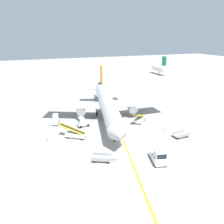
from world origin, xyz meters
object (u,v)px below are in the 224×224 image
object	(u,v)px
airliner	(107,103)
belt_loader_forward_hold	(75,134)
baggage_tug_by_cargo_door	(82,122)
pushback_tug	(159,156)
baggage_cart_empty_trailing	(181,135)
safety_cone_nose_right	(163,129)
safety_cone_nose_left	(47,139)
belt_loader_aft_hold	(140,119)
ground_crew_marshaller	(109,121)
baggage_cart_loaded	(102,158)
baggage_tug_near_wing	(56,120)
safety_cone_wingtip_left	(110,115)

from	to	relation	value
airliner	belt_loader_forward_hold	xyz separation A→B (m)	(-9.12, -7.81, -2.64)
baggage_tug_by_cargo_door	belt_loader_forward_hold	bearing A→B (deg)	-118.70
pushback_tug	baggage_cart_empty_trailing	distance (m)	10.38
baggage_tug_by_cargo_door	safety_cone_nose_right	world-z (taller)	baggage_tug_by_cargo_door
safety_cone_nose_right	airliner	bearing A→B (deg)	126.39
safety_cone_nose_left	safety_cone_nose_right	distance (m)	22.42
pushback_tug	safety_cone_nose_right	xyz separation A→B (m)	(7.42, 9.84, -0.77)
belt_loader_aft_hold	safety_cone_nose_right	world-z (taller)	belt_loader_aft_hold
baggage_tug_by_cargo_door	belt_loader_forward_hold	world-z (taller)	belt_loader_forward_hold
belt_loader_aft_hold	safety_cone_nose_right	size ratio (longest dim) A/B	10.34
belt_loader_forward_hold	ground_crew_marshaller	world-z (taller)	belt_loader_forward_hold
baggage_cart_loaded	safety_cone_nose_left	world-z (taller)	baggage_cart_loaded
pushback_tug	baggage_tug_by_cargo_door	distance (m)	18.91
airliner	safety_cone_nose_right	world-z (taller)	airliner
baggage_cart_loaded	safety_cone_nose_left	xyz separation A→B (m)	(-6.83, 10.26, -0.25)
baggage_tug_near_wing	baggage_cart_loaded	world-z (taller)	baggage_tug_near_wing
airliner	belt_loader_aft_hold	bearing A→B (deg)	-42.94
belt_loader_forward_hold	belt_loader_aft_hold	bearing A→B (deg)	9.68
belt_loader_forward_hold	safety_cone_nose_left	distance (m)	5.08
ground_crew_marshaller	safety_cone_wingtip_left	xyz separation A→B (m)	(2.20, 5.46, -0.69)
pushback_tug	baggage_cart_loaded	xyz separation A→B (m)	(-7.82, 3.49, -0.53)
airliner	safety_cone_nose_left	size ratio (longest dim) A/B	79.37
baggage_tug_near_wing	baggage_tug_by_cargo_door	world-z (taller)	same
baggage_tug_by_cargo_door	safety_cone_wingtip_left	distance (m)	8.66
airliner	baggage_tug_by_cargo_door	bearing A→B (deg)	-154.23
pushback_tug	belt_loader_aft_hold	bearing A→B (deg)	71.63
belt_loader_aft_hold	ground_crew_marshaller	distance (m)	6.91
airliner	safety_cone_nose_left	bearing A→B (deg)	-153.80
baggage_tug_near_wing	safety_cone_wingtip_left	xyz separation A→B (m)	(12.53, 0.56, -0.71)
baggage_tug_by_cargo_door	baggage_cart_empty_trailing	world-z (taller)	baggage_tug_by_cargo_door
pushback_tug	baggage_tug_by_cargo_door	world-z (taller)	pushback_tug
baggage_cart_loaded	baggage_cart_empty_trailing	distance (m)	16.57
baggage_tug_by_cargo_door	baggage_cart_loaded	xyz separation A→B (m)	(-0.67, -14.01, -0.46)
airliner	baggage_cart_loaded	world-z (taller)	airliner
pushback_tug	safety_cone_wingtip_left	xyz separation A→B (m)	(0.44, 21.59, -0.77)
belt_loader_forward_hold	baggage_cart_loaded	size ratio (longest dim) A/B	1.30
baggage_cart_loaded	baggage_cart_empty_trailing	world-z (taller)	same
baggage_tug_near_wing	safety_cone_nose_right	xyz separation A→B (m)	(19.51, -11.19, -0.71)
baggage_tug_by_cargo_door	baggage_cart_loaded	distance (m)	14.04
pushback_tug	safety_cone_wingtip_left	size ratio (longest dim) A/B	9.05
airliner	baggage_cart_loaded	bearing A→B (deg)	-112.88
belt_loader_forward_hold	baggage_cart_empty_trailing	xyz separation A→B (m)	(18.27, -7.05, -0.31)
ground_crew_marshaller	belt_loader_forward_hold	bearing A→B (deg)	-157.72
baggage_tug_by_cargo_door	safety_cone_wingtip_left	xyz separation A→B (m)	(7.60, 4.09, -0.71)
baggage_tug_near_wing	airliner	bearing A→B (deg)	-1.73
safety_cone_nose_right	baggage_cart_loaded	bearing A→B (deg)	-157.37
belt_loader_aft_hold	safety_cone_nose_left	xyz separation A→B (m)	(-19.77, -1.65, -0.56)
pushback_tug	safety_cone_nose_left	bearing A→B (deg)	136.83
safety_cone_wingtip_left	safety_cone_nose_left	bearing A→B (deg)	-152.57
airliner	pushback_tug	world-z (taller)	airliner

